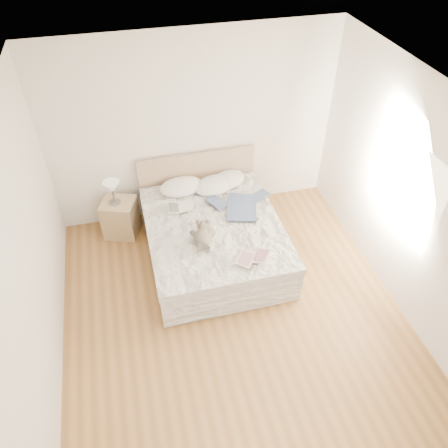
{
  "coord_description": "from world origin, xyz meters",
  "views": [
    {
      "loc": [
        -0.91,
        -3.01,
        4.33
      ],
      "look_at": [
        0.12,
        1.05,
        0.62
      ],
      "focal_mm": 35.0,
      "sensor_mm": 36.0,
      "label": 1
    }
  ],
  "objects_px": {
    "nightstand": "(120,218)",
    "childrens_book": "(253,258)",
    "bed": "(213,236)",
    "photo_book": "(180,207)",
    "teddy_bear": "(202,241)",
    "table_lamp": "(112,188)"
  },
  "relations": [
    {
      "from": "nightstand",
      "to": "childrens_book",
      "type": "height_order",
      "value": "childrens_book"
    },
    {
      "from": "bed",
      "to": "photo_book",
      "type": "bearing_deg",
      "value": 139.22
    },
    {
      "from": "nightstand",
      "to": "childrens_book",
      "type": "xyz_separation_m",
      "value": [
        1.49,
        -1.54,
        0.35
      ]
    },
    {
      "from": "bed",
      "to": "nightstand",
      "type": "height_order",
      "value": "bed"
    },
    {
      "from": "childrens_book",
      "to": "teddy_bear",
      "type": "relative_size",
      "value": 1.04
    },
    {
      "from": "table_lamp",
      "to": "teddy_bear",
      "type": "height_order",
      "value": "table_lamp"
    },
    {
      "from": "teddy_bear",
      "to": "childrens_book",
      "type": "bearing_deg",
      "value": -28.03
    },
    {
      "from": "nightstand",
      "to": "table_lamp",
      "type": "distance_m",
      "value": 0.53
    },
    {
      "from": "teddy_bear",
      "to": "table_lamp",
      "type": "bearing_deg",
      "value": 140.08
    },
    {
      "from": "bed",
      "to": "nightstand",
      "type": "distance_m",
      "value": 1.39
    },
    {
      "from": "bed",
      "to": "teddy_bear",
      "type": "height_order",
      "value": "bed"
    },
    {
      "from": "bed",
      "to": "teddy_bear",
      "type": "relative_size",
      "value": 5.79
    },
    {
      "from": "bed",
      "to": "childrens_book",
      "type": "xyz_separation_m",
      "value": [
        0.31,
        -0.82,
        0.32
      ]
    },
    {
      "from": "bed",
      "to": "childrens_book",
      "type": "bearing_deg",
      "value": -69.48
    },
    {
      "from": "teddy_bear",
      "to": "photo_book",
      "type": "bearing_deg",
      "value": 110.62
    },
    {
      "from": "bed",
      "to": "table_lamp",
      "type": "relative_size",
      "value": 6.11
    },
    {
      "from": "photo_book",
      "to": "childrens_book",
      "type": "bearing_deg",
      "value": -53.6
    },
    {
      "from": "nightstand",
      "to": "teddy_bear",
      "type": "height_order",
      "value": "teddy_bear"
    },
    {
      "from": "nightstand",
      "to": "table_lamp",
      "type": "xyz_separation_m",
      "value": [
        -0.03,
        -0.0,
        0.53
      ]
    },
    {
      "from": "bed",
      "to": "photo_book",
      "type": "relative_size",
      "value": 6.17
    },
    {
      "from": "bed",
      "to": "nightstand",
      "type": "xyz_separation_m",
      "value": [
        -1.18,
        0.73,
        -0.03
      ]
    },
    {
      "from": "childrens_book",
      "to": "photo_book",
      "type": "bearing_deg",
      "value": 155.53
    }
  ]
}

